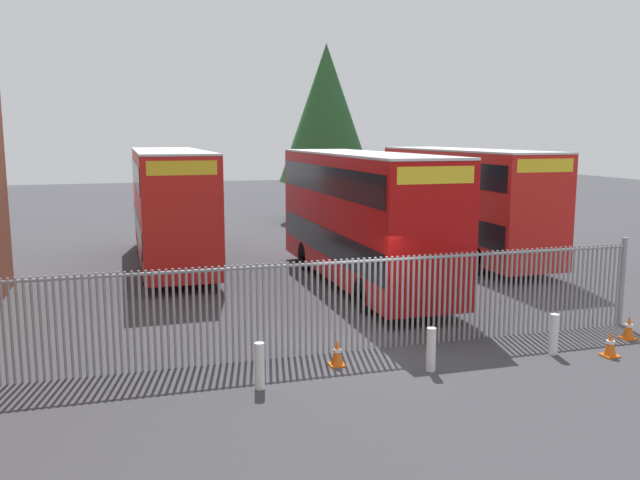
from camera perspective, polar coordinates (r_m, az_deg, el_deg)
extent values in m
plane|color=#3D3D42|center=(23.33, -2.83, -3.37)|extent=(100.00, 100.00, 0.00)
cylinder|color=gray|center=(14.85, -25.45, -7.13)|extent=(0.06, 0.06, 2.20)
cylinder|color=gray|center=(14.83, -24.91, -7.12)|extent=(0.06, 0.06, 2.20)
cylinder|color=gray|center=(14.81, -24.37, -7.11)|extent=(0.06, 0.06, 2.20)
cylinder|color=gray|center=(14.79, -23.84, -7.09)|extent=(0.06, 0.06, 2.20)
cylinder|color=gray|center=(14.77, -23.30, -7.07)|extent=(0.06, 0.06, 2.20)
cylinder|color=gray|center=(14.76, -22.75, -7.06)|extent=(0.06, 0.06, 2.20)
cylinder|color=gray|center=(14.74, -22.21, -7.04)|extent=(0.06, 0.06, 2.20)
cylinder|color=gray|center=(14.73, -21.67, -7.02)|extent=(0.06, 0.06, 2.20)
cylinder|color=gray|center=(14.71, -21.12, -7.00)|extent=(0.06, 0.06, 2.20)
cylinder|color=gray|center=(14.70, -20.58, -6.98)|extent=(0.06, 0.06, 2.20)
cylinder|color=gray|center=(14.69, -20.03, -6.96)|extent=(0.06, 0.06, 2.20)
cylinder|color=gray|center=(14.68, -19.49, -6.94)|extent=(0.06, 0.06, 2.20)
cylinder|color=gray|center=(14.68, -18.94, -6.92)|extent=(0.06, 0.06, 2.20)
cylinder|color=gray|center=(14.67, -18.39, -6.90)|extent=(0.06, 0.06, 2.20)
cylinder|color=gray|center=(14.67, -17.84, -6.88)|extent=(0.06, 0.06, 2.20)
cylinder|color=gray|center=(14.66, -17.29, -6.85)|extent=(0.06, 0.06, 2.20)
cylinder|color=gray|center=(14.66, -16.75, -6.83)|extent=(0.06, 0.06, 2.20)
cylinder|color=gray|center=(14.66, -16.20, -6.81)|extent=(0.06, 0.06, 2.20)
cylinder|color=gray|center=(14.66, -15.65, -6.78)|extent=(0.06, 0.06, 2.20)
cylinder|color=gray|center=(14.66, -15.10, -6.75)|extent=(0.06, 0.06, 2.20)
cylinder|color=gray|center=(14.67, -14.55, -6.73)|extent=(0.06, 0.06, 2.20)
cylinder|color=gray|center=(14.67, -14.00, -6.70)|extent=(0.06, 0.06, 2.20)
cylinder|color=gray|center=(14.68, -13.46, -6.67)|extent=(0.06, 0.06, 2.20)
cylinder|color=gray|center=(14.68, -12.91, -6.65)|extent=(0.06, 0.06, 2.20)
cylinder|color=gray|center=(14.69, -12.36, -6.62)|extent=(0.06, 0.06, 2.20)
cylinder|color=gray|center=(14.70, -11.82, -6.59)|extent=(0.06, 0.06, 2.20)
cylinder|color=gray|center=(14.71, -11.28, -6.56)|extent=(0.06, 0.06, 2.20)
cylinder|color=gray|center=(14.73, -10.73, -6.53)|extent=(0.06, 0.06, 2.20)
cylinder|color=gray|center=(14.74, -10.19, -6.50)|extent=(0.06, 0.06, 2.20)
cylinder|color=gray|center=(14.75, -9.65, -6.47)|extent=(0.06, 0.06, 2.20)
cylinder|color=gray|center=(14.77, -9.11, -6.43)|extent=(0.06, 0.06, 2.20)
cylinder|color=gray|center=(14.79, -8.57, -6.40)|extent=(0.06, 0.06, 2.20)
cylinder|color=gray|center=(14.81, -8.03, -6.37)|extent=(0.06, 0.06, 2.20)
cylinder|color=gray|center=(14.83, -7.50, -6.34)|extent=(0.06, 0.06, 2.20)
cylinder|color=gray|center=(14.85, -6.96, -6.30)|extent=(0.06, 0.06, 2.20)
cylinder|color=gray|center=(14.87, -6.43, -6.27)|extent=(0.06, 0.06, 2.20)
cylinder|color=gray|center=(14.90, -5.90, -6.23)|extent=(0.06, 0.06, 2.20)
cylinder|color=gray|center=(14.92, -5.37, -6.20)|extent=(0.06, 0.06, 2.20)
cylinder|color=gray|center=(14.95, -4.84, -6.16)|extent=(0.06, 0.06, 2.20)
cylinder|color=gray|center=(14.98, -4.32, -6.13)|extent=(0.06, 0.06, 2.20)
cylinder|color=gray|center=(15.01, -3.79, -6.09)|extent=(0.06, 0.06, 2.20)
cylinder|color=gray|center=(15.04, -3.27, -6.05)|extent=(0.06, 0.06, 2.20)
cylinder|color=gray|center=(15.07, -2.75, -6.02)|extent=(0.06, 0.06, 2.20)
cylinder|color=gray|center=(15.10, -2.24, -5.98)|extent=(0.06, 0.06, 2.20)
cylinder|color=gray|center=(15.13, -1.72, -5.94)|extent=(0.06, 0.06, 2.20)
cylinder|color=gray|center=(15.17, -1.21, -5.91)|extent=(0.06, 0.06, 2.20)
cylinder|color=gray|center=(15.21, -0.70, -5.87)|extent=(0.06, 0.06, 2.20)
cylinder|color=gray|center=(15.24, -0.20, -5.83)|extent=(0.06, 0.06, 2.20)
cylinder|color=gray|center=(15.28, 0.31, -5.79)|extent=(0.06, 0.06, 2.20)
cylinder|color=gray|center=(15.32, 0.81, -5.75)|extent=(0.06, 0.06, 2.20)
cylinder|color=gray|center=(15.36, 1.31, -5.71)|extent=(0.06, 0.06, 2.20)
cylinder|color=gray|center=(15.41, 1.80, -5.67)|extent=(0.06, 0.06, 2.20)
cylinder|color=gray|center=(15.45, 2.30, -5.63)|extent=(0.06, 0.06, 2.20)
cylinder|color=gray|center=(15.49, 2.79, -5.59)|extent=(0.06, 0.06, 2.20)
cylinder|color=gray|center=(15.54, 3.27, -5.55)|extent=(0.06, 0.06, 2.20)
cylinder|color=gray|center=(15.59, 3.76, -5.51)|extent=(0.06, 0.06, 2.20)
cylinder|color=gray|center=(15.64, 4.24, -5.47)|extent=(0.06, 0.06, 2.20)
cylinder|color=gray|center=(15.68, 4.72, -5.43)|extent=(0.06, 0.06, 2.20)
cylinder|color=gray|center=(15.73, 5.19, -5.39)|extent=(0.06, 0.06, 2.20)
cylinder|color=gray|center=(15.79, 5.67, -5.35)|extent=(0.06, 0.06, 2.20)
cylinder|color=gray|center=(15.84, 6.13, -5.31)|extent=(0.06, 0.06, 2.20)
cylinder|color=gray|center=(15.89, 6.60, -5.27)|extent=(0.06, 0.06, 2.20)
cylinder|color=gray|center=(15.95, 7.06, -5.23)|extent=(0.06, 0.06, 2.20)
cylinder|color=gray|center=(16.00, 7.52, -5.19)|extent=(0.06, 0.06, 2.20)
cylinder|color=gray|center=(16.06, 7.98, -5.15)|extent=(0.06, 0.06, 2.20)
cylinder|color=gray|center=(16.12, 8.43, -5.11)|extent=(0.06, 0.06, 2.20)
cylinder|color=gray|center=(16.17, 8.88, -5.07)|extent=(0.06, 0.06, 2.20)
cylinder|color=gray|center=(16.23, 9.33, -5.03)|extent=(0.06, 0.06, 2.20)
cylinder|color=gray|center=(16.29, 9.77, -4.98)|extent=(0.06, 0.06, 2.20)
cylinder|color=gray|center=(16.35, 10.21, -4.94)|extent=(0.06, 0.06, 2.20)
cylinder|color=gray|center=(16.42, 10.64, -4.90)|extent=(0.06, 0.06, 2.20)
cylinder|color=gray|center=(16.48, 11.08, -4.86)|extent=(0.06, 0.06, 2.20)
cylinder|color=gray|center=(16.54, 11.51, -4.82)|extent=(0.06, 0.06, 2.20)
cylinder|color=gray|center=(16.61, 11.93, -4.78)|extent=(0.06, 0.06, 2.20)
cylinder|color=gray|center=(16.68, 12.35, -4.74)|extent=(0.06, 0.06, 2.20)
cylinder|color=gray|center=(16.74, 12.77, -4.70)|extent=(0.06, 0.06, 2.20)
cylinder|color=gray|center=(16.81, 13.19, -4.66)|extent=(0.06, 0.06, 2.20)
cylinder|color=gray|center=(16.88, 13.60, -4.62)|extent=(0.06, 0.06, 2.20)
cylinder|color=gray|center=(16.95, 14.01, -4.58)|extent=(0.06, 0.06, 2.20)
cylinder|color=gray|center=(17.02, 14.42, -4.54)|extent=(0.06, 0.06, 2.20)
cylinder|color=gray|center=(17.09, 14.82, -4.50)|extent=(0.06, 0.06, 2.20)
cylinder|color=gray|center=(17.16, 15.22, -4.46)|extent=(0.06, 0.06, 2.20)
cylinder|color=gray|center=(17.24, 15.61, -4.42)|extent=(0.06, 0.06, 2.20)
cylinder|color=gray|center=(17.31, 16.00, -4.38)|extent=(0.06, 0.06, 2.20)
cylinder|color=gray|center=(17.38, 16.39, -4.34)|extent=(0.06, 0.06, 2.20)
cylinder|color=gray|center=(17.46, 16.78, -4.30)|extent=(0.06, 0.06, 2.20)
cylinder|color=gray|center=(17.54, 17.16, -4.26)|extent=(0.06, 0.06, 2.20)
cylinder|color=gray|center=(17.61, 17.54, -4.22)|extent=(0.06, 0.06, 2.20)
cylinder|color=gray|center=(17.69, 17.91, -4.18)|extent=(0.06, 0.06, 2.20)
cylinder|color=gray|center=(17.77, 18.28, -4.14)|extent=(0.06, 0.06, 2.20)
cylinder|color=gray|center=(17.85, 18.65, -4.10)|extent=(0.06, 0.06, 2.20)
cylinder|color=gray|center=(17.93, 19.02, -4.07)|extent=(0.06, 0.06, 2.20)
cylinder|color=gray|center=(18.01, 19.38, -4.03)|extent=(0.06, 0.06, 2.20)
cylinder|color=gray|center=(18.09, 19.74, -3.99)|extent=(0.06, 0.06, 2.20)
cylinder|color=gray|center=(18.17, 20.09, -3.95)|extent=(0.06, 0.06, 2.20)
cylinder|color=gray|center=(18.25, 20.45, -3.91)|extent=(0.06, 0.06, 2.20)
cylinder|color=gray|center=(18.34, 20.79, -3.88)|extent=(0.06, 0.06, 2.20)
cylinder|color=gray|center=(18.42, 21.14, -3.84)|extent=(0.06, 0.06, 2.20)
cylinder|color=gray|center=(18.51, 21.48, -3.80)|extent=(0.06, 0.06, 2.20)
cylinder|color=gray|center=(18.59, 21.82, -3.76)|extent=(0.06, 0.06, 2.20)
cylinder|color=gray|center=(18.68, 22.16, -3.73)|extent=(0.06, 0.06, 2.20)
cylinder|color=gray|center=(18.77, 22.49, -3.69)|extent=(0.06, 0.06, 2.20)
cylinder|color=gray|center=(18.85, 22.82, -3.65)|extent=(0.06, 0.06, 2.20)
cylinder|color=gray|center=(18.94, 23.15, -3.62)|extent=(0.06, 0.06, 2.20)
cylinder|color=gray|center=(19.03, 23.47, -3.58)|extent=(0.06, 0.06, 2.20)
cylinder|color=gray|center=(19.12, 23.79, -3.55)|extent=(0.06, 0.06, 2.20)
cylinder|color=gray|center=(19.21, 24.11, -3.51)|extent=(0.06, 0.06, 2.20)
cylinder|color=gray|center=(19.30, 24.42, -3.48)|extent=(0.06, 0.06, 2.20)
cylinder|color=gray|center=(15.18, 1.82, -1.95)|extent=(15.62, 0.07, 0.07)
cylinder|color=gray|center=(19.28, 24.44, -3.26)|extent=(0.14, 0.14, 2.35)
cube|color=#B70C0C|center=(22.08, 3.53, 2.10)|extent=(2.50, 10.80, 4.00)
cube|color=black|center=(22.19, 3.51, 0.05)|extent=(2.54, 10.37, 0.90)
cube|color=black|center=(21.97, 3.56, 5.21)|extent=(2.54, 10.37, 0.90)
cube|color=yellow|center=(17.03, 9.84, 5.50)|extent=(2.12, 0.12, 0.44)
cube|color=silver|center=(21.93, 3.59, 7.38)|extent=(2.50, 10.80, 0.08)
cylinder|color=black|center=(18.94, 3.85, -4.70)|extent=(0.30, 1.04, 1.04)
cylinder|color=black|center=(19.80, 9.84, -4.20)|extent=(0.30, 1.04, 1.04)
cylinder|color=black|center=(24.82, -1.26, -1.38)|extent=(0.30, 1.04, 1.04)
cylinder|color=black|center=(25.49, 3.51, -1.12)|extent=(0.30, 1.04, 1.04)
cube|color=red|center=(27.77, 12.13, 3.34)|extent=(2.50, 10.80, 4.00)
cube|color=black|center=(27.86, 12.07, 1.71)|extent=(2.54, 10.37, 0.90)
cube|color=black|center=(27.68, 12.21, 5.81)|extent=(2.54, 10.37, 0.90)
cube|color=yellow|center=(23.13, 18.67, 6.06)|extent=(2.12, 0.12, 0.44)
cube|color=silver|center=(27.65, 12.27, 7.53)|extent=(2.50, 10.80, 0.08)
cylinder|color=black|center=(24.60, 13.48, -1.73)|extent=(0.30, 1.04, 1.04)
cylinder|color=black|center=(25.77, 17.72, -1.43)|extent=(0.30, 1.04, 1.04)
cylinder|color=black|center=(30.15, 7.47, 0.40)|extent=(0.30, 1.04, 1.04)
cylinder|color=black|center=(31.11, 11.17, 0.57)|extent=(0.30, 1.04, 1.04)
cube|color=red|center=(26.20, -12.66, 2.99)|extent=(2.50, 10.80, 4.00)
cube|color=black|center=(26.29, -12.60, 1.26)|extent=(2.54, 10.37, 0.90)
cube|color=black|center=(26.10, -12.75, 5.61)|extent=(2.54, 10.37, 0.90)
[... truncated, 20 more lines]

